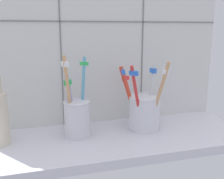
% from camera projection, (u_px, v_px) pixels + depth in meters
% --- Properties ---
extents(counter_slab, '(0.64, 0.22, 0.02)m').
position_uv_depth(counter_slab, '(115.00, 140.00, 0.61)').
color(counter_slab, silver).
rests_on(counter_slab, ground).
extents(tile_wall_back, '(0.64, 0.02, 0.45)m').
position_uv_depth(tile_wall_back, '(102.00, 44.00, 0.67)').
color(tile_wall_back, silver).
rests_on(tile_wall_back, ground).
extents(toothbrush_cup_left, '(0.07, 0.07, 0.19)m').
position_uv_depth(toothbrush_cup_left, '(77.00, 116.00, 0.60)').
color(toothbrush_cup_left, silver).
rests_on(toothbrush_cup_left, counter_slab).
extents(toothbrush_cup_right, '(0.10, 0.12, 0.17)m').
position_uv_depth(toothbrush_cup_right, '(144.00, 110.00, 0.64)').
color(toothbrush_cup_right, silver).
rests_on(toothbrush_cup_right, counter_slab).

